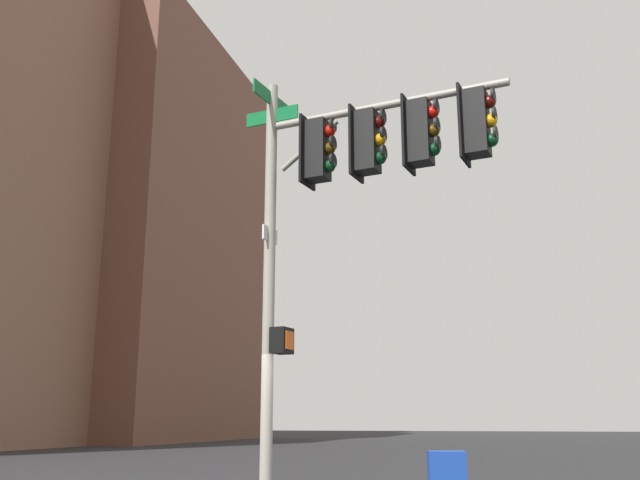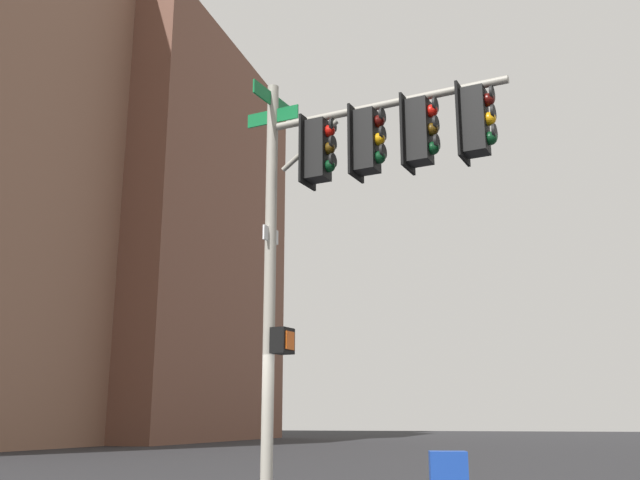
% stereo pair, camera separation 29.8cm
% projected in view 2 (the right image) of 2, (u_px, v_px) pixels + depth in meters
% --- Properties ---
extents(signal_pole_assembly, '(1.46, 4.39, 7.06)m').
position_uv_depth(signal_pole_assembly, '(356.00, 179.00, 11.15)').
color(signal_pole_assembly, '#9E998C').
rests_on(signal_pole_assembly, ground_plane).
extents(building_brick_midblock, '(23.71, 18.80, 32.23)m').
position_uv_depth(building_brick_midblock, '(132.00, 241.00, 60.15)').
color(building_brick_midblock, brown).
rests_on(building_brick_midblock, ground_plane).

